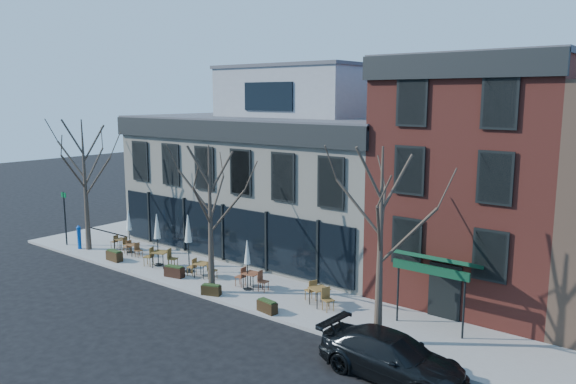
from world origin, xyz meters
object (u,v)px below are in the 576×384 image
Objects in this scene: parked_sedan at (392,357)px; cafe_set_0 at (120,243)px; call_box at (79,236)px; umbrella_0 at (129,222)px.

parked_sedan is 3.33× the size of cafe_set_0.
call_box reaches higher than cafe_set_0.
call_box is at bearing -156.13° from umbrella_0.
parked_sedan is 20.85m from cafe_set_0.
cafe_set_0 is (2.11, 1.47, -0.36)m from call_box.
call_box is at bearing -145.02° from cafe_set_0.
parked_sedan is at bearing -10.32° from cafe_set_0.
cafe_set_0 is at bearing 82.14° from parked_sedan.
cafe_set_0 is at bearing 175.62° from umbrella_0.
call_box reaches higher than parked_sedan.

